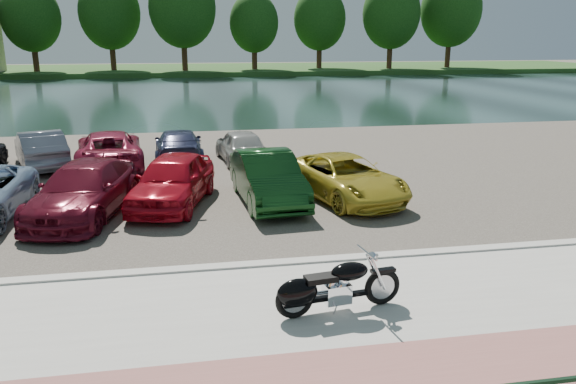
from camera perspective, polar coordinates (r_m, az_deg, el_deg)
name	(u,v)px	position (r m, az deg, el deg)	size (l,w,h in m)	color
ground	(366,305)	(10.53, 7.90, -11.33)	(200.00, 200.00, 0.00)	#595447
promenade	(385,330)	(9.68, 9.78, -13.66)	(60.00, 6.00, 0.10)	#B1AFA6
pink_path	(421,380)	(8.47, 13.38, -18.07)	(60.00, 2.00, 0.01)	#935753
kerb	(337,260)	(12.24, 5.03, -6.92)	(60.00, 0.30, 0.14)	#B1AFA6
parking_lot	(274,169)	(20.68, -1.47, 2.34)	(60.00, 18.00, 0.04)	#3F3A33
river	(222,94)	(49.23, -6.72, 9.89)	(120.00, 40.00, 0.00)	black
far_bank	(207,69)	(81.08, -8.23, 12.22)	(120.00, 24.00, 0.60)	#274C1B
far_trees	(241,14)	(75.11, -4.77, 17.57)	(70.25, 10.68, 12.52)	#3E2416
motorcycle	(328,288)	(9.80, 4.06, -9.71)	(2.32, 0.76, 1.05)	black
car_3	(84,190)	(16.02, -20.01, 0.15)	(1.98, 4.86, 1.41)	#5B0D1D
car_4	(173,180)	(16.33, -11.64, 1.19)	(1.75, 4.35, 1.48)	#AD0B1B
car_5	(268,178)	(16.30, -2.09, 1.47)	(1.56, 4.47, 1.47)	#0F3913
car_6	(345,178)	(16.75, 5.83, 1.46)	(2.15, 4.65, 1.29)	gold
car_9	(41,149)	(22.61, -23.83, 4.00)	(1.47, 4.21, 1.39)	slate
car_10	(109,149)	(21.81, -17.69, 4.20)	(2.28, 4.94, 1.37)	maroon
car_11	(179,146)	(22.04, -11.05, 4.62)	(1.77, 4.36, 1.27)	#292E50
car_12	(241,145)	(21.77, -4.81, 4.75)	(1.52, 3.79, 1.29)	#A9A8A4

